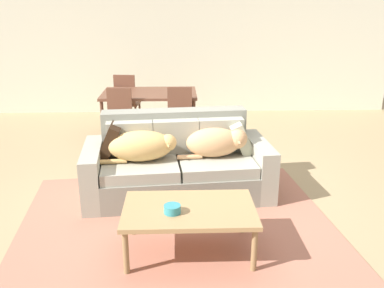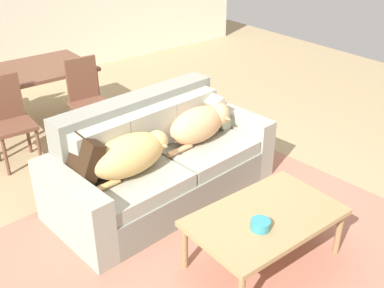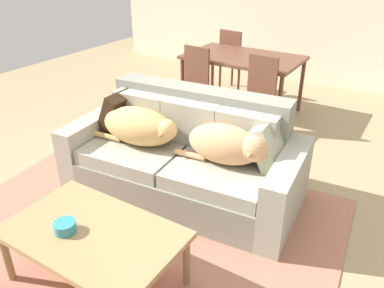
% 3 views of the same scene
% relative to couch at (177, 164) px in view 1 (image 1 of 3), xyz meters
% --- Properties ---
extents(ground_plane, '(10.00, 10.00, 0.00)m').
position_rel_couch_xyz_m(ground_plane, '(0.23, -0.15, -0.34)').
color(ground_plane, tan).
extents(back_partition, '(8.00, 0.12, 2.70)m').
position_rel_couch_xyz_m(back_partition, '(0.23, 3.85, 1.01)').
color(back_partition, beige).
rests_on(back_partition, ground).
extents(area_rug, '(3.34, 3.17, 0.01)m').
position_rel_couch_xyz_m(area_rug, '(0.01, -0.94, -0.33)').
color(area_rug, '#AD6D58').
rests_on(area_rug, ground).
extents(couch, '(2.15, 1.14, 0.91)m').
position_rel_couch_xyz_m(couch, '(0.00, 0.00, 0.00)').
color(couch, gray).
rests_on(couch, ground).
extents(dog_on_left_cushion, '(0.86, 0.42, 0.34)m').
position_rel_couch_xyz_m(dog_on_left_cushion, '(-0.37, -0.16, 0.28)').
color(dog_on_left_cushion, tan).
rests_on(dog_on_left_cushion, couch).
extents(dog_on_right_cushion, '(0.79, 0.37, 0.33)m').
position_rel_couch_xyz_m(dog_on_right_cushion, '(0.45, -0.06, 0.29)').
color(dog_on_right_cushion, tan).
rests_on(dog_on_right_cushion, couch).
extents(throw_pillow_by_left_arm, '(0.28, 0.41, 0.42)m').
position_rel_couch_xyz_m(throw_pillow_by_left_arm, '(-0.74, -0.02, 0.30)').
color(throw_pillow_by_left_arm, '#301F11').
rests_on(throw_pillow_by_left_arm, couch).
extents(throw_pillow_by_right_arm, '(0.30, 0.39, 0.40)m').
position_rel_couch_xyz_m(throw_pillow_by_right_arm, '(0.73, 0.12, 0.28)').
color(throw_pillow_by_right_arm, '#B0B193').
rests_on(throw_pillow_by_right_arm, couch).
extents(coffee_table, '(1.14, 0.71, 0.43)m').
position_rel_couch_xyz_m(coffee_table, '(0.10, -1.26, 0.05)').
color(coffee_table, '#A78355').
rests_on(coffee_table, ground).
extents(bowl_on_coffee_table, '(0.14, 0.14, 0.07)m').
position_rel_couch_xyz_m(bowl_on_coffee_table, '(-0.04, -1.34, 0.13)').
color(bowl_on_coffee_table, teal).
rests_on(bowl_on_coffee_table, coffee_table).
extents(dining_table, '(1.48, 0.92, 0.76)m').
position_rel_couch_xyz_m(dining_table, '(-0.43, 2.06, 0.35)').
color(dining_table, brown).
rests_on(dining_table, ground).
extents(dining_chair_near_left, '(0.41, 0.41, 0.93)m').
position_rel_couch_xyz_m(dining_chair_near_left, '(-0.84, 1.45, 0.17)').
color(dining_chair_near_left, brown).
rests_on(dining_chair_near_left, ground).
extents(dining_chair_near_right, '(0.42, 0.42, 0.93)m').
position_rel_couch_xyz_m(dining_chair_near_right, '(0.04, 1.47, 0.17)').
color(dining_chair_near_right, brown).
rests_on(dining_chair_near_right, ground).
extents(dining_chair_far_left, '(0.44, 0.44, 0.95)m').
position_rel_couch_xyz_m(dining_chair_far_left, '(-0.87, 2.66, 0.17)').
color(dining_chair_far_left, brown).
rests_on(dining_chair_far_left, ground).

